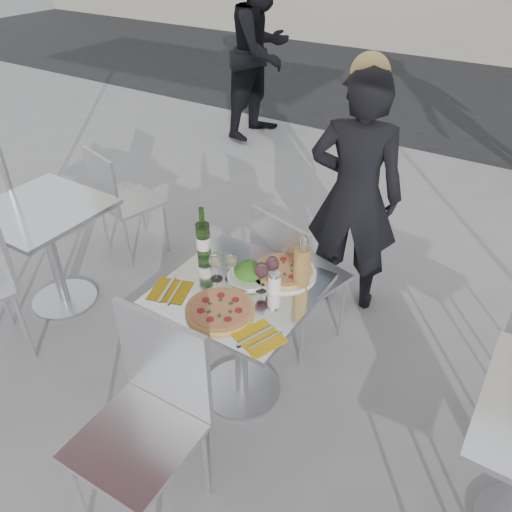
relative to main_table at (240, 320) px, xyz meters
The scene contains 21 objects.
ground 0.54m from the main_table, ahead, with size 80.00×80.00×0.00m, color slate.
street_asphalt 6.52m from the main_table, 90.00° to the left, with size 24.00×5.00×0.00m, color black.
main_table is the anchor object (origin of this frame).
side_table_left 1.50m from the main_table, behind, with size 0.72×0.72×0.75m.
chair_far 0.49m from the main_table, 86.23° to the left, with size 0.53×0.54×0.95m.
chair_near 0.69m from the main_table, 88.71° to the right, with size 0.46×0.48×0.99m.
side_chair_lfar 1.67m from the main_table, 156.60° to the left, with size 0.50×0.51×0.89m.
woman_diner 1.13m from the main_table, 82.96° to the left, with size 0.59×0.39×1.61m, color black.
pedestrian_a 4.07m from the main_table, 120.30° to the left, with size 0.94×0.73×1.93m, color black.
pizza_near 0.30m from the main_table, 83.43° to the right, with size 0.32×0.32×0.02m.
pizza_far 0.34m from the main_table, 59.53° to the left, with size 0.33×0.33×0.03m.
salad_plate 0.26m from the main_table, 92.76° to the left, with size 0.22×0.22×0.09m.
wine_bottle 0.46m from the main_table, 158.51° to the left, with size 0.07×0.08×0.29m.
carafe 0.44m from the main_table, 35.16° to the left, with size 0.08×0.08×0.29m.
sugar_shaker 0.31m from the main_table, 23.64° to the left, with size 0.06×0.06×0.11m.
wineglass_white_a 0.35m from the main_table, behind, with size 0.07×0.07×0.16m.
wineglass_white_b 0.33m from the main_table, 155.22° to the left, with size 0.07×0.07×0.16m.
wineglass_red_a 0.34m from the main_table, 23.97° to the left, with size 0.07×0.07×0.16m.
wineglass_red_b 0.36m from the main_table, 45.07° to the left, with size 0.07×0.07×0.16m.
napkin_left 0.40m from the main_table, 143.47° to the right, with size 0.23×0.23×0.01m.
napkin_right 0.42m from the main_table, 42.46° to the right, with size 0.23×0.23×0.01m.
Camera 1 is at (1.09, -1.58, 2.27)m, focal length 35.00 mm.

